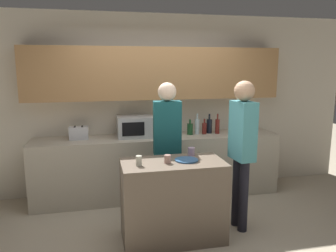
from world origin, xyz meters
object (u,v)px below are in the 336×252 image
Objects in this scene: cup_2 at (191,152)px; person_left at (242,142)px; microwave at (135,127)px; cup_1 at (168,159)px; potted_plant at (240,119)px; bottle_0 at (190,129)px; bottle_2 at (204,128)px; plate_on_island at (186,160)px; bottle_3 at (209,126)px; bottle_4 at (217,126)px; toaster at (79,133)px; cup_0 at (139,161)px; bottle_1 at (197,126)px; person_center at (167,138)px.

person_left is at bearing -11.83° from cup_2.
cup_1 is at bearing -82.34° from microwave.
bottle_0 is at bearing -177.66° from potted_plant.
cup_1 is 0.41m from cup_2.
bottle_2 is 1.22m from cup_2.
bottle_3 is at bearing 61.17° from plate_on_island.
bottle_4 reaches higher than bottle_0.
bottle_0 reaches higher than cup_1.
cup_1 is at bearing -115.57° from bottle_0.
toaster is 0.15× the size of person_left.
cup_1 is (-1.07, -1.31, -0.08)m from bottle_4.
cup_2 is at bearing 73.20° from person_left.
person_left reaches higher than bottle_4.
potted_plant reaches higher than bottle_3.
cup_0 is at bearing -135.78° from bottle_4.
bottle_0 is 0.78× the size of bottle_3.
potted_plant is 1.27× the size of bottle_1.
cup_0 reaches higher than plate_on_island.
cup_1 is at bearing 83.91° from person_center.
plate_on_island is (-0.73, -1.33, -0.11)m from bottle_3.
bottle_2 is 0.76× the size of bottle_4.
cup_1 is at bearing -122.99° from bottle_2.
bottle_2 is at bearing -2.01° from microwave.
bottle_4 is (0.11, -0.06, 0.00)m from bottle_3.
toaster reaches higher than cup_1.
potted_plant is 4.14× the size of cup_2.
plate_on_island is at bearing -112.12° from bottle_1.
microwave is 2.00× the size of toaster.
potted_plant is 0.22× the size of person_left.
cup_1 is (0.18, -1.36, -0.11)m from microwave.
bottle_2 is 1.44m from plate_on_island.
person_left is at bearing 5.68° from plate_on_island.
bottle_0 is (-0.81, -0.03, -0.11)m from potted_plant.
cup_0 is 0.31m from cup_1.
bottle_3 is 0.17× the size of person_left.
bottle_4 is 1.31m from cup_2.
bottle_2 is at bearing -2.64° from person_left.
potted_plant is at bearing 43.31° from cup_1.
bottle_2 is (1.84, -0.04, -0.00)m from toaster.
person_left reaches higher than bottle_2.
cup_0 is at bearing -132.13° from bottle_3.
potted_plant is at bearing -0.00° from toaster.
cup_0 is 0.76m from person_center.
person_center reaches higher than plate_on_island.
potted_plant is 1.69× the size of bottle_2.
microwave is 1.39m from plate_on_island.
potted_plant is at bearing 3.73° from bottle_2.
toaster is at bearing 178.81° from bottle_2.
bottle_4 is (0.20, -0.01, 0.03)m from bottle_2.
person_left is at bearing -33.51° from toaster.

